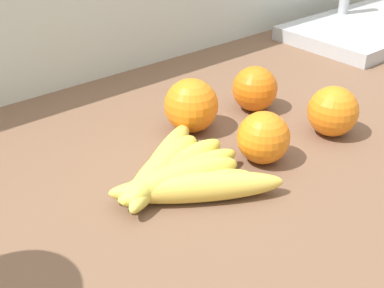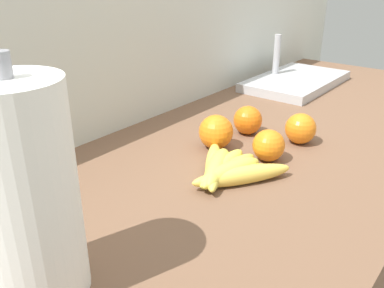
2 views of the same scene
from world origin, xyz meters
name	(u,v)px [view 2 (image 2 of 2)]	position (x,y,z in m)	size (l,w,h in m)	color
counter	(272,268)	(0.00, 0.00, 0.45)	(1.76, 0.71, 0.90)	brown
wall_back	(176,173)	(0.00, 0.38, 0.65)	(2.16, 0.06, 1.30)	silver
banana_bunch	(227,170)	(-0.30, -0.02, 0.92)	(0.20, 0.22, 0.04)	#E9C24C
orange_back_left	(301,129)	(-0.04, -0.06, 0.94)	(0.08, 0.08, 0.08)	orange
orange_far_right	(248,120)	(-0.07, 0.08, 0.93)	(0.07, 0.07, 0.07)	orange
orange_center	(269,145)	(-0.18, -0.04, 0.93)	(0.07, 0.07, 0.07)	orange
orange_right	(216,132)	(-0.19, 0.09, 0.94)	(0.08, 0.08, 0.08)	orange
paper_towel_roll	(26,195)	(-0.72, 0.00, 1.04)	(0.13, 0.13, 0.32)	white
sink_basin	(295,80)	(0.44, 0.18, 0.91)	(0.42, 0.24, 0.17)	#B7BABF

